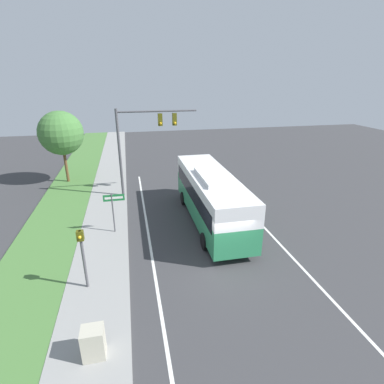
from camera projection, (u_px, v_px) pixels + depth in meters
The scene contains 11 objects.
ground_plane at pixel (224, 261), 15.37m from camera, with size 80.00×80.00×0.00m, color #38383A.
sidewalk at pixel (99, 276), 14.13m from camera, with size 2.80×80.00×0.12m.
grass_verge at pixel (25, 286), 13.50m from camera, with size 3.60×80.00×0.10m.
lane_divider_near at pixel (154, 270), 14.66m from camera, with size 0.14×30.00×0.01m.
lane_divider_far at pixel (288, 253), 16.08m from camera, with size 0.14×30.00×0.01m.
bus at pixel (211, 194), 18.91m from camera, with size 2.68×10.15×3.45m.
signal_gantry at pixel (142, 135), 22.32m from camera, with size 5.98×0.41×6.74m.
pedestrian_signal at pixel (82, 250), 12.67m from camera, with size 0.28×0.34×2.91m.
street_sign at pixel (114, 206), 17.50m from camera, with size 1.22×0.08×2.55m.
utility_cabinet at pixel (93, 343), 9.85m from camera, with size 0.73×0.63×1.12m.
roadside_tree at pixel (61, 133), 25.27m from camera, with size 3.70×3.70×6.15m.
Camera 1 is at (-4.38, -12.41, 8.86)m, focal length 28.00 mm.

